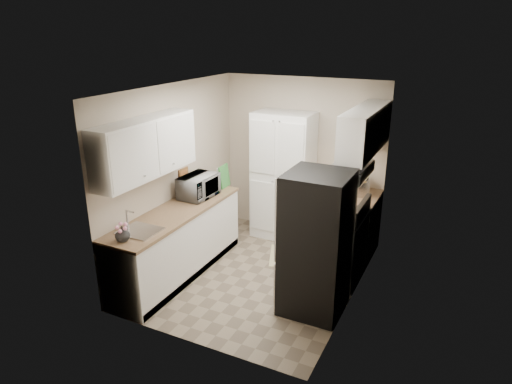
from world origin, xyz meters
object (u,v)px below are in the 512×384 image
(microwave, at_px, (199,186))
(wine_bottle, at_px, (199,181))
(toaster_oven, at_px, (357,186))
(refrigerator, at_px, (316,244))
(electric_range, at_px, (337,245))
(pantry_cabinet, at_px, (283,176))

(microwave, bearing_deg, wine_bottle, 33.66)
(microwave, bearing_deg, toaster_oven, -58.13)
(refrigerator, bearing_deg, electric_range, 87.52)
(pantry_cabinet, relative_size, toaster_oven, 5.10)
(electric_range, relative_size, refrigerator, 0.66)
(pantry_cabinet, height_order, microwave, pantry_cabinet)
(microwave, bearing_deg, electric_range, -80.95)
(microwave, bearing_deg, pantry_cabinet, -32.42)
(refrigerator, xyz_separation_m, microwave, (-1.94, 0.56, 0.23))
(microwave, distance_m, toaster_oven, 2.28)
(pantry_cabinet, height_order, refrigerator, pantry_cabinet)
(refrigerator, bearing_deg, toaster_oven, 88.76)
(refrigerator, xyz_separation_m, wine_bottle, (-2.08, 0.78, 0.22))
(pantry_cabinet, relative_size, microwave, 3.51)
(refrigerator, relative_size, microwave, 2.98)
(pantry_cabinet, bearing_deg, electric_range, -38.22)
(pantry_cabinet, bearing_deg, wine_bottle, -134.92)
(electric_range, distance_m, toaster_oven, 1.05)
(microwave, xyz_separation_m, wine_bottle, (-0.14, 0.22, -0.01))
(electric_range, relative_size, toaster_oven, 2.88)
(pantry_cabinet, distance_m, electric_range, 1.58)
(pantry_cabinet, bearing_deg, microwave, -124.50)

